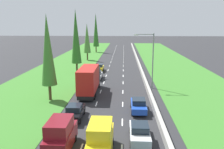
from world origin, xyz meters
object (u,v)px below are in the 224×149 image
at_px(poplar_tree_second, 48,50).
at_px(poplar_tree_third, 76,36).
at_px(yellow_sedan_left_lane, 99,68).
at_px(poplar_tree_fifth, 96,30).
at_px(street_light_mast, 151,57).
at_px(white_sedan_left_lane, 97,75).
at_px(maroon_van_left_lane, 61,135).
at_px(black_sedan_left_lane, 75,112).
at_px(blue_sedan_right_lane, 138,105).
at_px(yellow_van_centre_lane, 101,138).
at_px(red_box_truck_left_lane, 89,80).
at_px(poplar_tree_fourth, 87,38).
at_px(silver_sedan_right_lane, 140,132).

distance_m(poplar_tree_second, poplar_tree_third, 19.08).
relative_size(yellow_sedan_left_lane, poplar_tree_fifth, 0.31).
distance_m(poplar_tree_second, street_light_mast, 16.35).
distance_m(white_sedan_left_lane, yellow_sedan_left_lane, 7.98).
height_order(maroon_van_left_lane, black_sedan_left_lane, maroon_van_left_lane).
distance_m(black_sedan_left_lane, blue_sedan_right_lane, 7.76).
xyz_separation_m(black_sedan_left_lane, yellow_van_centre_lane, (3.64, -7.44, 0.59)).
relative_size(red_box_truck_left_lane, blue_sedan_right_lane, 2.09).
xyz_separation_m(yellow_sedan_left_lane, poplar_tree_fifth, (-4.89, 37.00, 7.42)).
bearing_deg(street_light_mast, poplar_tree_third, 140.41).
bearing_deg(blue_sedan_right_lane, poplar_tree_second, 161.55).
bearing_deg(red_box_truck_left_lane, black_sedan_left_lane, -91.40).
bearing_deg(poplar_tree_fifth, poplar_tree_third, -89.63).
bearing_deg(poplar_tree_fourth, poplar_tree_second, -89.42).
distance_m(blue_sedan_right_lane, poplar_tree_third, 26.97).
relative_size(red_box_truck_left_lane, yellow_sedan_left_lane, 2.09).
distance_m(white_sedan_left_lane, poplar_tree_fourth, 25.90).
height_order(silver_sedan_right_lane, poplar_tree_third, poplar_tree_third).
bearing_deg(white_sedan_left_lane, poplar_tree_third, 130.87).
bearing_deg(black_sedan_left_lane, poplar_tree_second, 125.69).
relative_size(blue_sedan_right_lane, poplar_tree_third, 0.33).
bearing_deg(black_sedan_left_lane, blue_sedan_right_lane, 20.10).
bearing_deg(yellow_van_centre_lane, maroon_van_left_lane, 172.50).
bearing_deg(white_sedan_left_lane, poplar_tree_fourth, 102.64).
xyz_separation_m(maroon_van_left_lane, street_light_mast, (9.59, 20.75, 3.83)).
xyz_separation_m(poplar_tree_second, poplar_tree_fourth, (-0.39, 37.94, -0.61)).
xyz_separation_m(black_sedan_left_lane, poplar_tree_fifth, (-4.95, 64.93, 7.42)).
bearing_deg(street_light_mast, blue_sedan_right_lane, -102.87).
height_order(white_sedan_left_lane, blue_sedan_right_lane, same).
relative_size(poplar_tree_third, poplar_tree_fifth, 0.95).
xyz_separation_m(yellow_sedan_left_lane, poplar_tree_third, (-4.64, -2.16, 7.05)).
relative_size(maroon_van_left_lane, poplar_tree_second, 0.41).
height_order(white_sedan_left_lane, poplar_tree_third, poplar_tree_third).
height_order(white_sedan_left_lane, yellow_van_centre_lane, yellow_van_centre_lane).
xyz_separation_m(yellow_sedan_left_lane, poplar_tree_second, (-4.76, -21.22, 6.17)).
relative_size(silver_sedan_right_lane, street_light_mast, 0.50).
height_order(white_sedan_left_lane, yellow_sedan_left_lane, same).
bearing_deg(poplar_tree_third, street_light_mast, -39.59).
bearing_deg(yellow_sedan_left_lane, maroon_van_left_lane, -89.52).
distance_m(poplar_tree_third, poplar_tree_fourth, 18.94).
distance_m(yellow_sedan_left_lane, poplar_tree_fifth, 38.05).
distance_m(red_box_truck_left_lane, white_sedan_left_lane, 9.95).
bearing_deg(white_sedan_left_lane, street_light_mast, -33.15).
relative_size(maroon_van_left_lane, blue_sedan_right_lane, 1.09).
xyz_separation_m(black_sedan_left_lane, poplar_tree_fourth, (-5.20, 44.65, 5.56)).
distance_m(red_box_truck_left_lane, yellow_van_centre_lane, 17.89).
bearing_deg(red_box_truck_left_lane, poplar_tree_second, -146.15).
bearing_deg(street_light_mast, silver_sedan_right_lane, -98.75).
bearing_deg(silver_sedan_right_lane, red_box_truck_left_lane, 114.12).
bearing_deg(white_sedan_left_lane, black_sedan_left_lane, -90.95).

